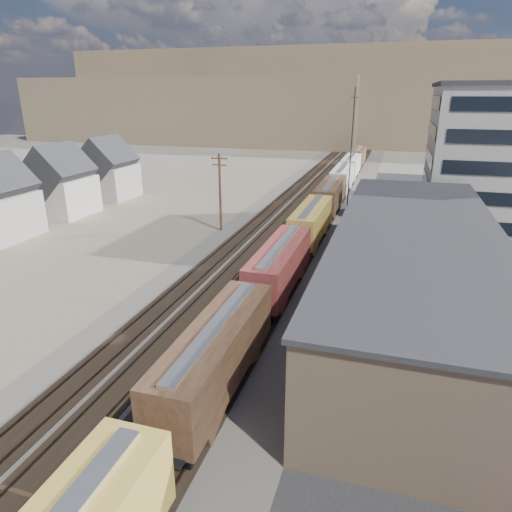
# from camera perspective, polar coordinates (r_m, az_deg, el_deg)

# --- Properties ---
(ground) EXTENTS (300.00, 300.00, 0.00)m
(ground) POSITION_cam_1_polar(r_m,az_deg,el_deg) (24.57, -23.45, -26.78)
(ground) COLOR #6B6356
(ground) RESTS_ON ground
(ballast_bed) EXTENTS (18.00, 200.00, 0.06)m
(ballast_bed) POSITION_cam_1_polar(r_m,az_deg,el_deg) (65.58, 5.13, 4.52)
(ballast_bed) COLOR #4C4742
(ballast_bed) RESTS_ON ground
(dirt_yard) EXTENTS (24.00, 180.00, 0.03)m
(dirt_yard) POSITION_cam_1_polar(r_m,az_deg,el_deg) (63.82, -14.73, 3.49)
(dirt_yard) COLOR #705D4D
(dirt_yard) RESTS_ON ground
(asphalt_lot) EXTENTS (26.00, 120.00, 0.04)m
(asphalt_lot) POSITION_cam_1_polar(r_m,az_deg,el_deg) (50.88, 26.29, -2.12)
(asphalt_lot) COLOR #232326
(asphalt_lot) RESTS_ON ground
(rail_tracks) EXTENTS (11.40, 200.00, 0.24)m
(rail_tracks) POSITION_cam_1_polar(r_m,az_deg,el_deg) (65.67, 4.67, 4.63)
(rail_tracks) COLOR black
(rail_tracks) RESTS_ON ground
(freight_train) EXTENTS (3.00, 119.74, 4.46)m
(freight_train) POSITION_cam_1_polar(r_m,az_deg,el_deg) (61.88, 8.19, 6.11)
(freight_train) COLOR black
(freight_train) RESTS_ON ground
(warehouse) EXTENTS (12.40, 40.40, 7.25)m
(warehouse) POSITION_cam_1_polar(r_m,az_deg,el_deg) (39.45, 19.08, -1.47)
(warehouse) COLOR tan
(warehouse) RESTS_ON ground
(utility_pole_north) EXTENTS (2.20, 0.32, 10.00)m
(utility_pole_north) POSITION_cam_1_polar(r_m,az_deg,el_deg) (59.23, -4.51, 8.12)
(utility_pole_north) COLOR #382619
(utility_pole_north) RESTS_ON ground
(radio_mast) EXTENTS (1.20, 0.16, 18.00)m
(radio_mast) POSITION_cam_1_polar(r_m,az_deg,el_deg) (72.75, 11.81, 13.00)
(radio_mast) COLOR black
(radio_mast) RESTS_ON ground
(hills_north) EXTENTS (265.00, 80.00, 32.00)m
(hills_north) POSITION_cam_1_polar(r_m,az_deg,el_deg) (180.37, 13.64, 18.29)
(hills_north) COLOR brown
(hills_north) RESTS_ON ground
(parked_car_blue) EXTENTS (3.58, 5.29, 1.35)m
(parked_car_blue) POSITION_cam_1_polar(r_m,az_deg,el_deg) (65.11, 25.05, 3.18)
(parked_car_blue) COLOR navy
(parked_car_blue) RESTS_ON ground
(parked_car_far) EXTENTS (2.85, 4.56, 1.45)m
(parked_car_far) POSITION_cam_1_polar(r_m,az_deg,el_deg) (74.56, 29.16, 4.48)
(parked_car_far) COLOR silver
(parked_car_far) RESTS_ON ground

